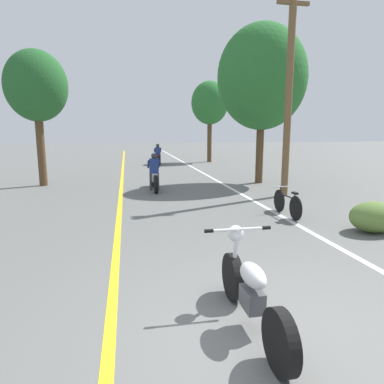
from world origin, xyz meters
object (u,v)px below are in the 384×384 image
(motorcycle_rider_far, at_px, (158,157))
(bicycle_parked, at_px, (287,203))
(motorcycle_foreground, at_px, (251,291))
(utility_pole, at_px, (289,92))
(roadside_tree_left, at_px, (36,87))
(roadside_tree_right_far, at_px, (210,103))
(motorcycle_rider_lead, at_px, (154,176))
(roadside_tree_right_near, at_px, (262,78))

(motorcycle_rider_far, xyz_separation_m, bicycle_parked, (2.11, -14.78, -0.19))
(motorcycle_foreground, distance_m, bicycle_parked, 5.58)
(utility_pole, height_order, motorcycle_foreground, utility_pole)
(roadside_tree_left, relative_size, motorcycle_rider_far, 2.52)
(roadside_tree_right_far, xyz_separation_m, motorcycle_rider_lead, (-4.91, -11.20, -3.62))
(roadside_tree_right_near, xyz_separation_m, motorcycle_rider_far, (-3.60, 9.03, -3.90))
(roadside_tree_right_near, height_order, roadside_tree_left, roadside_tree_right_near)
(utility_pole, height_order, motorcycle_rider_far, utility_pole)
(roadside_tree_right_near, height_order, motorcycle_rider_far, roadside_tree_right_near)
(motorcycle_rider_lead, height_order, motorcycle_rider_far, motorcycle_rider_lead)
(bicycle_parked, bearing_deg, motorcycle_rider_far, 98.13)
(motorcycle_rider_lead, bearing_deg, motorcycle_foreground, -87.96)
(roadside_tree_right_far, xyz_separation_m, motorcycle_foreground, (-4.57, -20.80, -3.71))
(roadside_tree_left, xyz_separation_m, bicycle_parked, (7.62, -6.70, -3.61))
(roadside_tree_left, bearing_deg, motorcycle_foreground, -67.39)
(roadside_tree_right_far, relative_size, motorcycle_rider_far, 2.66)
(motorcycle_foreground, bearing_deg, bicycle_parked, 59.63)
(roadside_tree_right_near, height_order, motorcycle_foreground, roadside_tree_right_near)
(roadside_tree_right_far, distance_m, motorcycle_rider_far, 5.42)
(roadside_tree_right_far, xyz_separation_m, roadside_tree_left, (-9.36, -9.28, -0.19))
(motorcycle_rider_lead, bearing_deg, roadside_tree_right_near, 11.73)
(utility_pole, bearing_deg, roadside_tree_right_far, 87.71)
(utility_pole, xyz_separation_m, bicycle_parked, (-1.21, -2.69, -3.19))
(roadside_tree_left, height_order, motorcycle_rider_lead, roadside_tree_left)
(motorcycle_rider_lead, bearing_deg, utility_pole, -25.63)
(motorcycle_foreground, bearing_deg, roadside_tree_right_far, 77.62)
(roadside_tree_right_near, xyz_separation_m, bicycle_parked, (-1.49, -5.75, -4.09))
(roadside_tree_right_near, bearing_deg, motorcycle_foreground, -112.19)
(utility_pole, xyz_separation_m, roadside_tree_left, (-8.83, 4.01, 0.43))
(utility_pole, relative_size, motorcycle_foreground, 3.25)
(roadside_tree_right_far, distance_m, bicycle_parked, 16.52)
(utility_pole, height_order, roadside_tree_right_far, utility_pole)
(roadside_tree_left, bearing_deg, bicycle_parked, -41.34)
(motorcycle_foreground, relative_size, motorcycle_rider_lead, 0.98)
(utility_pole, bearing_deg, motorcycle_rider_far, 105.37)
(roadside_tree_right_near, relative_size, roadside_tree_right_far, 1.16)
(motorcycle_foreground, height_order, motorcycle_rider_far, motorcycle_rider_far)
(roadside_tree_right_far, xyz_separation_m, bicycle_parked, (-1.74, -15.99, -3.81))
(roadside_tree_left, height_order, motorcycle_rider_far, roadside_tree_left)
(roadside_tree_right_far, relative_size, bicycle_parked, 3.57)
(utility_pole, distance_m, motorcycle_rider_far, 12.90)
(roadside_tree_right_far, relative_size, motorcycle_foreground, 2.70)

